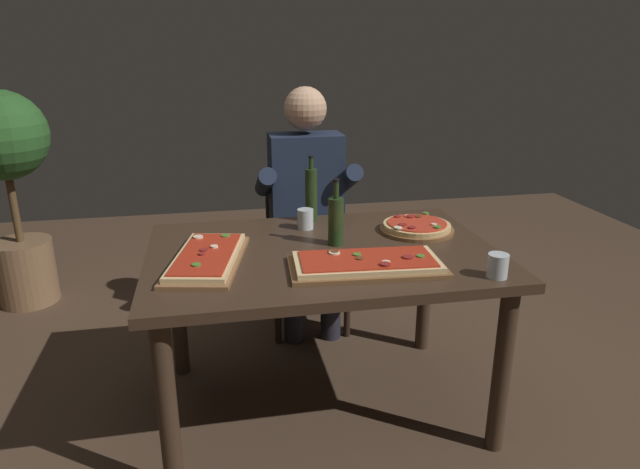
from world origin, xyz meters
The scene contains 12 objects.
ground_plane centered at (0.00, 0.00, 0.00)m, with size 6.40×6.40×0.00m, color #4C3828.
dining_table centered at (0.00, 0.00, 0.64)m, with size 1.40×0.96×0.74m.
pizza_rectangular_front centered at (0.12, -0.23, 0.76)m, with size 0.59×0.32×0.05m.
pizza_rectangular_left centered at (-0.46, -0.05, 0.76)m, with size 0.36×0.57×0.05m.
pizza_round_far centered at (0.46, 0.15, 0.76)m, with size 0.33×0.33×0.05m.
wine_bottle_dark centered at (0.07, 0.06, 0.85)m, with size 0.06×0.06×0.28m.
oil_bottle_amber centered at (0.03, 0.40, 0.87)m, with size 0.06×0.06×0.31m.
tumbler_near_camera centered at (-0.02, 0.29, 0.79)m, with size 0.07×0.07×0.09m.
tumbler_far_side centered at (0.56, -0.39, 0.78)m, with size 0.07×0.07×0.09m.
diner_chair centered at (0.07, 0.86, 0.49)m, with size 0.44×0.44×0.87m.
seated_diner centered at (0.07, 0.74, 0.74)m, with size 0.53×0.41×1.33m.
potted_plant_corner centered at (-1.59, 1.41, 0.82)m, with size 0.52×0.52×1.30m.
Camera 1 is at (-0.42, -2.09, 1.53)m, focal length 31.53 mm.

